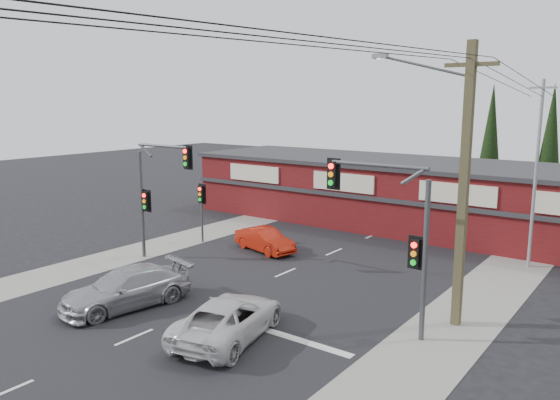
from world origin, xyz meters
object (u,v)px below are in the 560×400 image
Objects in this scene: red_sedan at (265,240)px; shop_building at (387,191)px; silver_suv at (126,288)px; utility_pole at (460,177)px; white_suv at (229,318)px.

shop_building reaches higher than red_sedan.
shop_building is (1.54, 19.97, 1.38)m from silver_suv.
utility_pole is at bearing -56.24° from shop_building.
silver_suv is at bearing -162.32° from red_sedan.
white_suv is 9.37m from utility_pole.
shop_building is at bearing 97.58° from silver_suv.
shop_building is 17.15m from utility_pole.
silver_suv is at bearing -10.37° from white_suv.
red_sedan is 0.38× the size of utility_pole.
silver_suv is at bearing -151.26° from utility_pole.
white_suv is at bearing -134.19° from red_sedan.
red_sedan is at bearing -71.64° from white_suv.
white_suv is 0.50× the size of utility_pole.
white_suv is 10.93m from red_sedan.
white_suv is at bearing 14.80° from silver_suv.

